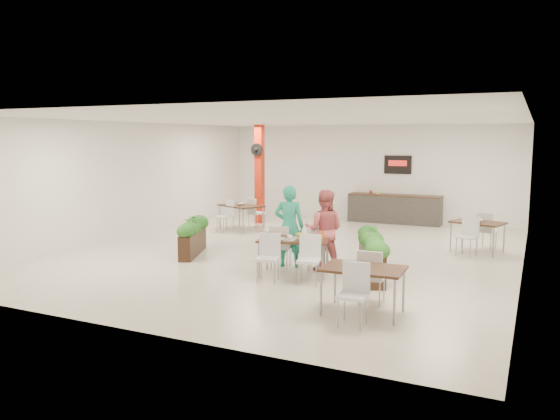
# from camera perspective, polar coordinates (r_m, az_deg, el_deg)

# --- Properties ---
(ground) EXTENTS (12.00, 12.00, 0.00)m
(ground) POSITION_cam_1_polar(r_m,az_deg,el_deg) (13.29, 1.81, -4.47)
(ground) COLOR beige
(ground) RESTS_ON ground
(room_shell) EXTENTS (10.10, 12.10, 3.22)m
(room_shell) POSITION_cam_1_polar(r_m,az_deg,el_deg) (13.02, 1.85, 4.20)
(room_shell) COLOR white
(room_shell) RESTS_ON ground
(red_column) EXTENTS (0.40, 0.41, 3.20)m
(red_column) POSITION_cam_1_polar(r_m,az_deg,el_deg) (17.75, -2.17, 3.89)
(red_column) COLOR #AB1F0B
(red_column) RESTS_ON ground
(service_counter) EXTENTS (3.00, 0.64, 2.20)m
(service_counter) POSITION_cam_1_polar(r_m,az_deg,el_deg) (18.21, 11.86, 0.18)
(service_counter) COLOR #292724
(service_counter) RESTS_ON ground
(main_table) EXTENTS (1.56, 1.86, 0.92)m
(main_table) POSITION_cam_1_polar(r_m,az_deg,el_deg) (11.00, 1.41, -3.60)
(main_table) COLOR black
(main_table) RESTS_ON ground
(diner_man) EXTENTS (0.73, 0.56, 1.77)m
(diner_man) POSITION_cam_1_polar(r_m,az_deg,el_deg) (11.70, 0.97, -1.69)
(diner_man) COLOR teal
(diner_man) RESTS_ON ground
(diner_woman) EXTENTS (0.95, 0.82, 1.70)m
(diner_woman) POSITION_cam_1_polar(r_m,az_deg,el_deg) (11.41, 4.63, -2.13)
(diner_woman) COLOR #CF5C63
(diner_woman) RESTS_ON ground
(planter_left) EXTENTS (0.91, 1.71, 0.94)m
(planter_left) POSITION_cam_1_polar(r_m,az_deg,el_deg) (13.13, -9.11, -2.50)
(planter_left) COLOR black
(planter_left) RESTS_ON ground
(planter_right) EXTENTS (1.03, 1.87, 1.04)m
(planter_right) POSITION_cam_1_polar(r_m,az_deg,el_deg) (10.97, 9.56, -4.44)
(planter_right) COLOR black
(planter_right) RESTS_ON ground
(side_table_a) EXTENTS (1.55, 1.65, 0.92)m
(side_table_a) POSITION_cam_1_polar(r_m,az_deg,el_deg) (16.61, -4.09, 0.15)
(side_table_a) COLOR black
(side_table_a) RESTS_ON ground
(side_table_b) EXTENTS (1.35, 1.67, 0.92)m
(side_table_b) POSITION_cam_1_polar(r_m,az_deg,el_deg) (14.08, 19.95, -1.65)
(side_table_b) COLOR black
(side_table_b) RESTS_ON ground
(side_table_c) EXTENTS (1.29, 1.63, 0.92)m
(side_table_c) POSITION_cam_1_polar(r_m,az_deg,el_deg) (8.70, 8.69, -6.70)
(side_table_c) COLOR black
(side_table_c) RESTS_ON ground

